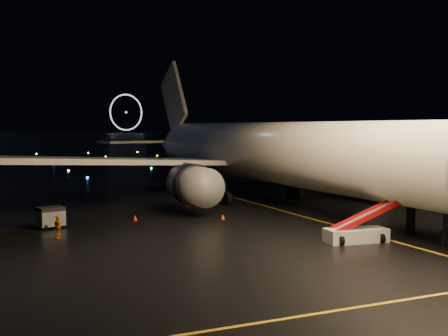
# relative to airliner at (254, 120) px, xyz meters

# --- Properties ---
(ground) EXTENTS (2000.00, 2000.00, 0.00)m
(ground) POSITION_rel_airliner_xyz_m (-13.22, 273.22, -9.28)
(ground) COLOR black
(ground) RESTS_ON ground
(lane_centre) EXTENTS (0.25, 80.00, 0.02)m
(lane_centre) POSITION_rel_airliner_xyz_m (-1.22, -11.78, -9.27)
(lane_centre) COLOR gold
(lane_centre) RESTS_ON ground
(lane_cross) EXTENTS (60.00, 0.25, 0.02)m
(lane_cross) POSITION_rel_airliner_xyz_m (-18.22, -36.78, -9.27)
(lane_cross) COLOR gold
(lane_cross) RESTS_ON ground
(airliner) EXTENTS (67.40, 64.22, 18.56)m
(airliner) POSITION_rel_airliner_xyz_m (0.00, 0.00, 0.00)
(airliner) COLOR silver
(airliner) RESTS_ON ground
(belt_loader) EXTENTS (6.89, 2.80, 3.25)m
(belt_loader) POSITION_rel_airliner_xyz_m (-3.92, -24.46, -7.66)
(belt_loader) COLOR silver
(belt_loader) RESTS_ON ground
(crew_c) EXTENTS (0.73, 1.12, 1.77)m
(crew_c) POSITION_rel_airliner_xyz_m (-23.81, -14.23, -8.40)
(crew_c) COLOR orange
(crew_c) RESTS_ON ground
(safety_cone_0) EXTENTS (0.50, 0.50, 0.45)m
(safety_cone_0) POSITION_rel_airliner_xyz_m (-8.70, -10.98, -9.05)
(safety_cone_0) COLOR #FC360A
(safety_cone_0) RESTS_ON ground
(safety_cone_1) EXTENTS (0.50, 0.50, 0.54)m
(safety_cone_1) POSITION_rel_airliner_xyz_m (-8.67, -1.36, -9.01)
(safety_cone_1) COLOR #FC360A
(safety_cone_1) RESTS_ON ground
(safety_cone_2) EXTENTS (0.44, 0.44, 0.46)m
(safety_cone_2) POSITION_rel_airliner_xyz_m (-16.26, -8.32, -9.05)
(safety_cone_2) COLOR #FC360A
(safety_cone_2) RESTS_ON ground
(ferris_wheel) EXTENTS (49.33, 16.80, 52.00)m
(ferris_wheel) POSITION_rel_airliner_xyz_m (156.78, 693.22, 16.72)
(ferris_wheel) COLOR black
(ferris_wheel) RESTS_ON ground
(taxiway_lights) EXTENTS (164.00, 92.00, 0.36)m
(taxiway_lights) POSITION_rel_airliner_xyz_m (-13.22, 79.22, -9.10)
(taxiway_lights) COLOR black
(taxiway_lights) RESTS_ON ground
(baggage_cart_0) EXTENTS (2.39, 1.97, 1.76)m
(baggage_cart_0) POSITION_rel_airliner_xyz_m (-23.75, -9.45, -8.40)
(baggage_cart_0) COLOR gray
(baggage_cart_0) RESTS_ON ground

